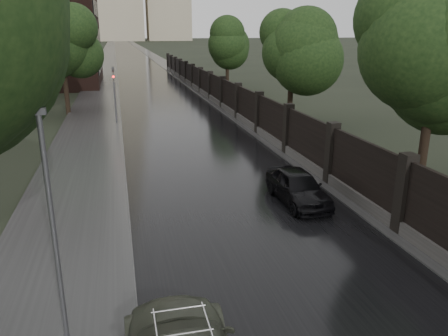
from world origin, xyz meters
TOP-DOWN VIEW (x-y plane):
  - road at (0.00, 190.00)m, footprint 8.00×420.00m
  - sidewalk_left at (-6.00, 190.00)m, footprint 4.00×420.00m
  - verge_right at (5.50, 190.00)m, footprint 3.00×420.00m
  - fence_right at (4.60, 32.01)m, footprint 0.45×75.72m
  - tree_left_far at (-8.00, 30.00)m, footprint 4.25×4.25m
  - tree_right_a at (7.50, 8.00)m, footprint 4.08×4.08m
  - tree_right_b at (7.50, 22.00)m, footprint 4.08×4.08m
  - tree_right_c at (7.50, 40.00)m, footprint 4.08×4.08m
  - lamp_post at (-5.40, 1.50)m, footprint 0.25×0.12m
  - traffic_light at (-4.30, 24.99)m, footprint 0.16×0.32m
  - car_right_near at (2.37, 8.28)m, footprint 1.63×3.83m

SIDE VIEW (x-z plane):
  - road at x=0.00m, z-range 0.00..0.02m
  - verge_right at x=5.50m, z-range 0.00..0.08m
  - sidewalk_left at x=-6.00m, z-range 0.00..0.16m
  - car_right_near at x=2.37m, z-range 0.00..1.29m
  - fence_right at x=4.60m, z-range -0.34..2.36m
  - traffic_light at x=-4.30m, z-range 0.40..4.40m
  - lamp_post at x=-5.40m, z-range 0.12..5.23m
  - tree_right_a at x=7.50m, z-range 1.44..8.46m
  - tree_right_b at x=7.50m, z-range 1.44..8.46m
  - tree_right_c at x=7.50m, z-range 1.44..8.46m
  - tree_left_far at x=-8.00m, z-range 1.55..8.94m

